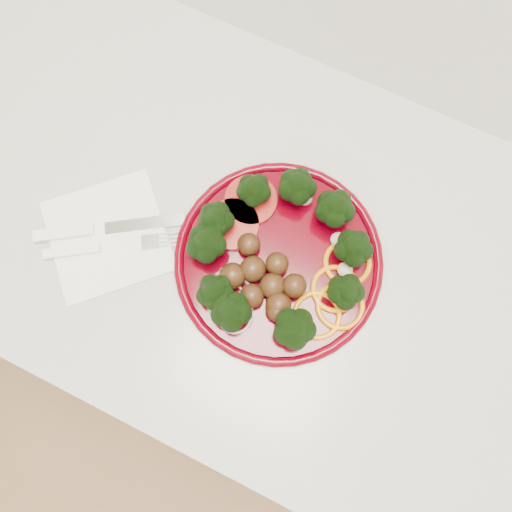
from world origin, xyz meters
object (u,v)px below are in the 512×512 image
at_px(plate, 277,259).
at_px(fork, 88,249).
at_px(knife, 90,230).
at_px(napkin, 108,236).

relative_size(plate, fork, 1.75).
xyz_separation_m(plate, fork, (-0.24, -0.10, -0.02)).
bearing_deg(knife, napkin, -22.66).
xyz_separation_m(plate, napkin, (-0.23, -0.07, -0.02)).
bearing_deg(knife, plate, -17.38).
bearing_deg(knife, fork, -97.00).
distance_m(plate, napkin, 0.24).
relative_size(plate, napkin, 1.83).
height_order(napkin, fork, fork).
height_order(plate, knife, plate).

